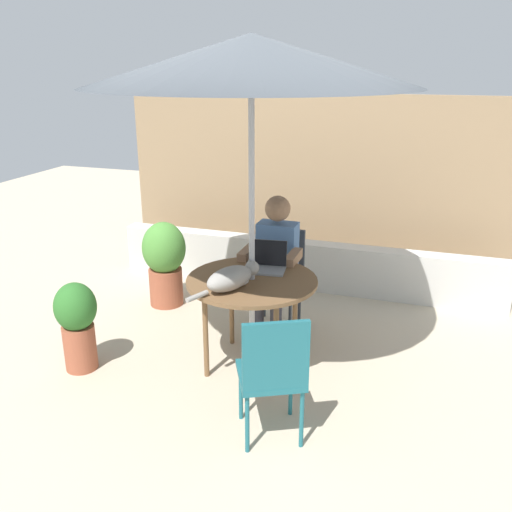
{
  "coord_description": "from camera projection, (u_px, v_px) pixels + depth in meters",
  "views": [
    {
      "loc": [
        1.24,
        -3.65,
        2.29
      ],
      "look_at": [
        0.0,
        0.1,
        0.89
      ],
      "focal_mm": 38.47,
      "sensor_mm": 36.0,
      "label": 1
    }
  ],
  "objects": [
    {
      "name": "fence_back",
      "position": [
        319.0,
        184.0,
        6.2
      ],
      "size": [
        4.56,
        0.08,
        1.97
      ],
      "primitive_type": "cube",
      "color": "#937756",
      "rests_on": "ground"
    },
    {
      "name": "chair_occupied",
      "position": [
        280.0,
        270.0,
        4.93
      ],
      "size": [
        0.4,
        0.4,
        0.88
      ],
      "color": "#33383F",
      "rests_on": "ground"
    },
    {
      "name": "potted_plant_by_chair",
      "position": [
        165.0,
        260.0,
        5.35
      ],
      "size": [
        0.42,
        0.42,
        0.84
      ],
      "color": "#9E5138",
      "rests_on": "ground"
    },
    {
      "name": "ground_plane",
      "position": [
        252.0,
        364.0,
        4.4
      ],
      "size": [
        14.0,
        14.0,
        0.0
      ],
      "primitive_type": "plane",
      "color": "#BCAD93"
    },
    {
      "name": "potted_plant_near_fence",
      "position": [
        77.0,
        322.0,
        4.21
      ],
      "size": [
        0.32,
        0.32,
        0.72
      ],
      "color": "#9E5138",
      "rests_on": "ground"
    },
    {
      "name": "patio_table",
      "position": [
        252.0,
        286.0,
        4.18
      ],
      "size": [
        1.0,
        1.0,
        0.74
      ],
      "color": "brown",
      "rests_on": "ground"
    },
    {
      "name": "laptop",
      "position": [
        267.0,
        261.0,
        4.34
      ],
      "size": [
        0.33,
        0.29,
        0.21
      ],
      "color": "gray",
      "rests_on": "patio_table"
    },
    {
      "name": "person_seated",
      "position": [
        275.0,
        258.0,
        4.73
      ],
      "size": [
        0.48,
        0.48,
        1.22
      ],
      "color": "#4C72A5",
      "rests_on": "ground"
    },
    {
      "name": "planter_wall_low",
      "position": [
        303.0,
        265.0,
        5.82
      ],
      "size": [
        4.1,
        0.2,
        0.51
      ],
      "primitive_type": "cube",
      "color": "beige",
      "rests_on": "ground"
    },
    {
      "name": "cat",
      "position": [
        232.0,
        278.0,
        3.95
      ],
      "size": [
        0.38,
        0.59,
        0.17
      ],
      "color": "gray",
      "rests_on": "patio_table"
    },
    {
      "name": "patio_umbrella",
      "position": [
        251.0,
        61.0,
        3.63
      ],
      "size": [
        2.29,
        2.29,
        2.47
      ],
      "color": "#B7B7BC",
      "rests_on": "ground"
    },
    {
      "name": "chair_empty",
      "position": [
        273.0,
        370.0,
        3.34
      ],
      "size": [
        0.54,
        0.54,
        0.88
      ],
      "color": "#1E606B",
      "rests_on": "ground"
    }
  ]
}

